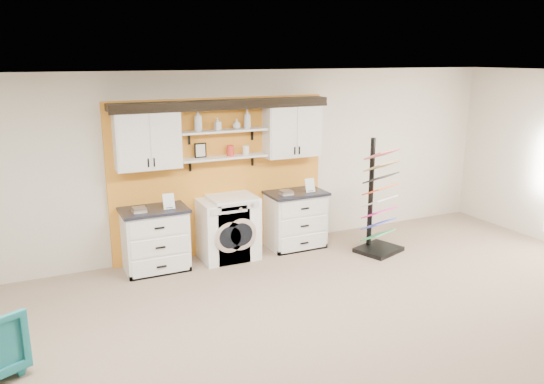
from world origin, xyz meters
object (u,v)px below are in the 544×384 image
sample_rack (379,217)px  dryer (233,227)px  washer (222,230)px  base_cabinet_right (295,219)px  base_cabinet_left (155,239)px

sample_rack → dryer: bearing=141.7°
washer → sample_rack: bearing=-17.8°
base_cabinet_right → dryer: dryer is taller
base_cabinet_left → sample_rack: (3.33, -0.75, 0.10)m
base_cabinet_right → washer: size_ratio=1.02×
dryer → base_cabinet_left: bearing=179.8°
base_cabinet_left → sample_rack: sample_rack is taller
washer → dryer: dryer is taller
base_cabinet_right → washer: bearing=-179.8°
base_cabinet_right → sample_rack: sample_rack is taller
dryer → sample_rack: size_ratio=0.54×
base_cabinet_right → sample_rack: 1.31m
dryer → sample_rack: (2.15, -0.74, 0.08)m
base_cabinet_right → dryer: 1.07m
base_cabinet_right → base_cabinet_left: bearing=-180.0°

